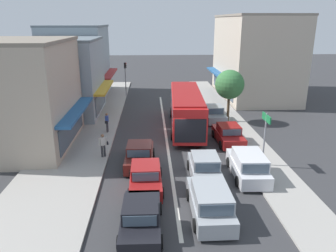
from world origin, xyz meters
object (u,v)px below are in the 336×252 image
object	(u,v)px
city_bus	(186,107)
directional_road_sign	(266,127)
parked_sedan_kerb_second	(228,135)
pedestrian_browsing_midblock	(103,144)
street_tree_right	(230,85)
wagon_behind_bus_near	(210,202)
hatchback_queue_gap_filler	(204,167)
parked_sedan_kerb_third	(213,114)
sedan_adjacent_lane_lead	(141,218)
sedan_queue_far_back	(146,177)
parked_wagon_kerb_front	(248,165)
sedan_behind_bus_mid	(140,155)
traffic_light_downstreet	(125,74)
pedestrian_with_handbag_near	(107,121)

from	to	relation	value
city_bus	directional_road_sign	xyz separation A→B (m)	(4.07, -8.26, 0.80)
parked_sedan_kerb_second	pedestrian_browsing_midblock	distance (m)	9.57
street_tree_right	pedestrian_browsing_midblock	distance (m)	13.26
parked_sedan_kerb_second	pedestrian_browsing_midblock	bearing A→B (deg)	-164.46
wagon_behind_bus_near	hatchback_queue_gap_filler	world-z (taller)	wagon_behind_bus_near
pedestrian_browsing_midblock	parked_sedan_kerb_third	bearing A→B (deg)	42.78
sedan_adjacent_lane_lead	sedan_queue_far_back	bearing A→B (deg)	87.60
wagon_behind_bus_near	parked_wagon_kerb_front	distance (m)	5.00
sedan_behind_bus_mid	traffic_light_downstreet	bearing A→B (deg)	96.25
sedan_adjacent_lane_lead	parked_wagon_kerb_front	size ratio (longest dim) A/B	0.93
sedan_queue_far_back	parked_wagon_kerb_front	xyz separation A→B (m)	(6.15, 1.06, 0.08)
hatchback_queue_gap_filler	directional_road_sign	size ratio (longest dim) A/B	1.04
pedestrian_browsing_midblock	hatchback_queue_gap_filler	bearing A→B (deg)	-27.08
sedan_queue_far_back	traffic_light_downstreet	world-z (taller)	traffic_light_downstreet
hatchback_queue_gap_filler	sedan_adjacent_lane_lead	bearing A→B (deg)	-126.11
wagon_behind_bus_near	sedan_behind_bus_mid	bearing A→B (deg)	120.17
parked_sedan_kerb_third	pedestrian_with_handbag_near	xyz separation A→B (m)	(-9.53, -3.22, 0.40)
sedan_adjacent_lane_lead	pedestrian_browsing_midblock	bearing A→B (deg)	108.36
directional_road_sign	pedestrian_with_handbag_near	world-z (taller)	directional_road_sign
hatchback_queue_gap_filler	traffic_light_downstreet	xyz separation A→B (m)	(-6.17, 22.65, 2.15)
wagon_behind_bus_near	hatchback_queue_gap_filler	bearing A→B (deg)	84.84
traffic_light_downstreet	street_tree_right	size ratio (longest dim) A/B	0.86
parked_sedan_kerb_third	wagon_behind_bus_near	bearing A→B (deg)	-101.16
traffic_light_downstreet	directional_road_sign	world-z (taller)	traffic_light_downstreet
sedan_adjacent_lane_lead	parked_sedan_kerb_second	world-z (taller)	same
city_bus	traffic_light_downstreet	xyz separation A→B (m)	(-6.11, 13.00, 0.97)
directional_road_sign	street_tree_right	world-z (taller)	street_tree_right
city_bus	hatchback_queue_gap_filler	world-z (taller)	city_bus
sedan_queue_far_back	parked_sedan_kerb_third	distance (m)	14.21
city_bus	directional_road_sign	bearing A→B (deg)	-63.75
city_bus	pedestrian_browsing_midblock	world-z (taller)	city_bus
parked_sedan_kerb_third	parked_sedan_kerb_second	bearing A→B (deg)	-89.42
parked_sedan_kerb_third	pedestrian_with_handbag_near	bearing A→B (deg)	-161.34
sedan_behind_bus_mid	sedan_queue_far_back	bearing A→B (deg)	-82.30
sedan_queue_far_back	pedestrian_with_handbag_near	size ratio (longest dim) A/B	2.59
wagon_behind_bus_near	parked_sedan_kerb_third	bearing A→B (deg)	78.84
city_bus	pedestrian_with_handbag_near	size ratio (longest dim) A/B	6.73
sedan_behind_bus_mid	traffic_light_downstreet	xyz separation A→B (m)	(-2.24, 20.47, 2.19)
sedan_behind_bus_mid	pedestrian_browsing_midblock	size ratio (longest dim) A/B	2.61
hatchback_queue_gap_filler	sedan_queue_far_back	distance (m)	3.64
city_bus	street_tree_right	xyz separation A→B (m)	(4.04, 1.46, 1.67)
hatchback_queue_gap_filler	directional_road_sign	distance (m)	4.68
sedan_adjacent_lane_lead	sedan_queue_far_back	distance (m)	4.00
sedan_behind_bus_mid	street_tree_right	xyz separation A→B (m)	(7.91, 8.93, 2.89)
hatchback_queue_gap_filler	pedestrian_with_handbag_near	size ratio (longest dim) A/B	2.29
sedan_adjacent_lane_lead	parked_wagon_kerb_front	bearing A→B (deg)	38.63
parked_sedan_kerb_third	street_tree_right	xyz separation A→B (m)	(1.25, -0.64, 2.89)
sedan_adjacent_lane_lead	parked_sedan_kerb_third	bearing A→B (deg)	69.10
sedan_adjacent_lane_lead	sedan_behind_bus_mid	bearing A→B (deg)	92.11
city_bus	hatchback_queue_gap_filler	xyz separation A→B (m)	(0.06, -9.65, -1.17)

